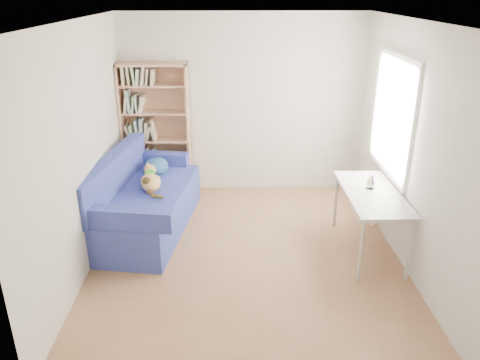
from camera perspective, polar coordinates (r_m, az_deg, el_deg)
name	(u,v)px	position (r m, az deg, el deg)	size (l,w,h in m)	color
ground	(247,255)	(5.53, 0.82, -9.15)	(4.00, 4.00, 0.00)	#8E6240
room_shell	(257,118)	(4.91, 2.08, 7.55)	(3.54, 4.04, 2.62)	silver
sofa	(143,202)	(6.06, -11.78, -2.66)	(1.24, 2.15, 0.99)	navy
bookshelf	(156,136)	(6.92, -10.15, 5.27)	(0.97, 0.30, 1.93)	tan
desk	(372,198)	(5.52, 15.79, -2.08)	(0.61, 1.33, 0.75)	silver
pen_cup	(371,183)	(5.57, 15.66, -0.40)	(0.09, 0.09, 0.17)	white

